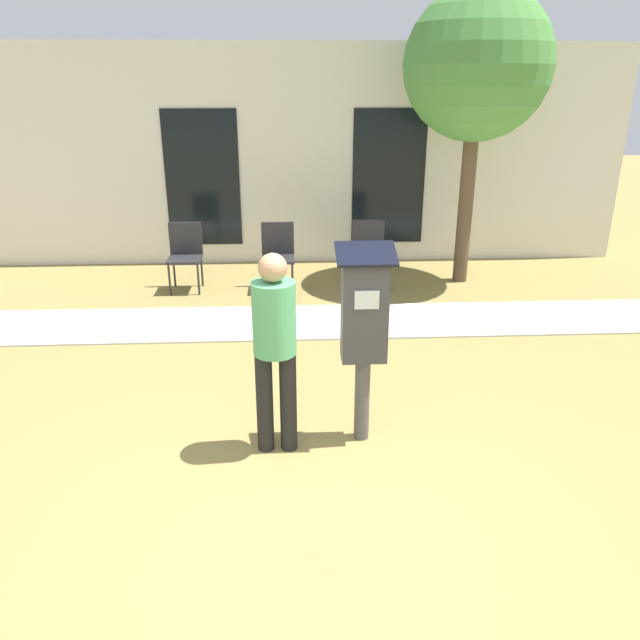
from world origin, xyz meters
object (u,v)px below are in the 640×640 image
at_px(outdoor_chair_middle, 278,251).
at_px(parking_meter, 364,320).
at_px(outdoor_chair_left, 185,251).
at_px(person_standing, 275,339).
at_px(outdoor_chair_right, 369,248).

bearing_deg(outdoor_chair_middle, parking_meter, -56.83).
distance_m(parking_meter, outdoor_chair_middle, 3.96).
bearing_deg(parking_meter, outdoor_chair_left, 116.45).
distance_m(person_standing, outdoor_chair_middle, 4.01).
bearing_deg(outdoor_chair_left, person_standing, -84.77).
distance_m(parking_meter, outdoor_chair_right, 4.01).
height_order(parking_meter, person_standing, parking_meter).
xyz_separation_m(outdoor_chair_left, outdoor_chair_right, (2.50, 0.02, 0.00)).
bearing_deg(outdoor_chair_left, outdoor_chair_right, -11.78).
relative_size(outdoor_chair_middle, outdoor_chair_right, 1.00).
bearing_deg(outdoor_chair_right, outdoor_chair_middle, -153.22).
relative_size(person_standing, outdoor_chair_right, 1.76).
xyz_separation_m(parking_meter, outdoor_chair_left, (-1.95, 3.92, -0.49)).
height_order(person_standing, outdoor_chair_left, person_standing).
bearing_deg(parking_meter, person_standing, -169.59).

